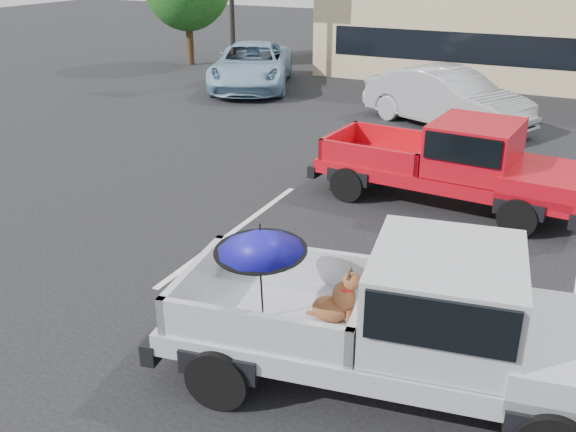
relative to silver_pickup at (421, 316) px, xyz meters
name	(u,v)px	position (x,y,z in m)	size (l,w,h in m)	color
ground	(345,319)	(-1.35, 1.15, -1.05)	(90.00, 90.00, 0.00)	black
stripe_left	(235,230)	(-4.35, 3.15, -1.05)	(0.12, 5.00, 0.01)	silver
silver_pickup	(421,316)	(0.00, 0.00, 0.00)	(5.92, 2.80, 2.06)	black
red_pickup	(465,161)	(-0.77, 6.24, -0.06)	(5.62, 2.39, 1.80)	black
silver_sedan	(447,98)	(-2.55, 12.48, -0.20)	(1.79, 5.14, 1.69)	#A3A5AA
blue_suv	(252,66)	(-10.41, 14.89, -0.23)	(2.72, 5.90, 1.64)	#7FA4BE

